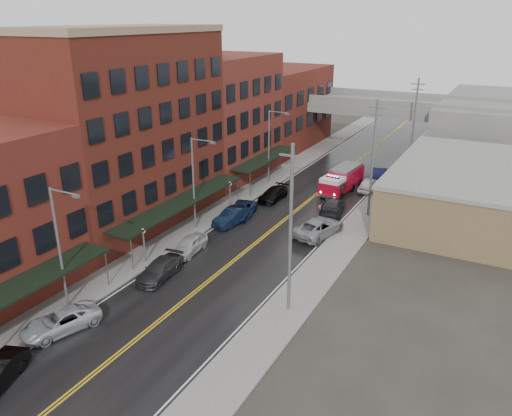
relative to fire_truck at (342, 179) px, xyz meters
The scene contains 34 objects.
ground 41.18m from the fire_truck, 93.10° to the right, with size 220.00×220.00×0.00m, color #2D2B26.
road 11.42m from the fire_truck, 101.34° to the right, with size 11.00×160.00×0.02m, color black.
sidewalk_left 14.69m from the fire_truck, 130.65° to the right, with size 3.00×160.00×0.15m, color slate.
sidewalk_right 12.29m from the fire_truck, 65.42° to the right, with size 3.00×160.00×0.15m, color slate.
curb_left 13.68m from the fire_truck, 125.37° to the right, with size 0.30×160.00×0.15m, color gray.
curb_right 11.70m from the fire_truck, 72.85° to the right, with size 0.30×160.00×0.15m, color gray.
brick_building_b 24.99m from the fire_truck, 130.63° to the right, with size 9.00×20.00×18.00m, color #561F16.
brick_building_c 16.65m from the fire_truck, behind, with size 9.00×15.00×15.00m, color maroon.
brick_building_far 23.38m from the fire_truck, 132.56° to the left, with size 9.00×20.00×12.00m, color maroon.
tan_building 13.85m from the fire_truck, ahead, with size 14.00×22.00×5.00m, color brown.
right_far_block 33.02m from the fire_truck, 61.38° to the left, with size 18.00×30.00×8.00m, color slate.
awning_0 38.37m from the fire_truck, 104.68° to the right, with size 2.60×16.00×3.09m.
awning_1 20.59m from the fire_truck, 118.24° to the right, with size 2.60×18.00×3.09m.
awning_2 9.84m from the fire_truck, behind, with size 2.60×13.00×3.09m.
globe_lamp_1 26.55m from the fire_truck, 108.97° to the right, with size 0.44×0.44×3.12m.
globe_lamp_2 14.08m from the fire_truck, 127.86° to the right, with size 0.44×0.44×3.12m.
street_lamp_0 34.43m from the fire_truck, 104.85° to the right, with size 2.64×0.22×9.00m.
street_lamp_1 19.56m from the fire_truck, 117.17° to the right, with size 2.64×0.22×9.00m.
street_lamp_2 9.57m from the fire_truck, behind, with size 2.64×0.22×9.00m.
utility_pole_0 26.99m from the fire_truck, 79.21° to the right, with size 1.80×0.24×12.00m.
utility_pole_1 9.21m from the fire_truck, 50.78° to the right, with size 1.80×0.24×12.00m.
utility_pole_2 15.52m from the fire_truck, 70.32° to the left, with size 1.80×0.24×12.00m.
overpass 21.49m from the fire_truck, 96.08° to the left, with size 40.00×10.00×7.50m.
fire_truck is the anchor object (origin of this frame).
parked_car_left_2 36.04m from the fire_truck, 101.57° to the right, with size 2.35×5.09×1.41m, color #B4B8BD.
parked_car_left_3 27.21m from the fire_truck, 102.72° to the right, with size 1.97×4.84×1.41m, color #29292C.
parked_car_left_4 22.70m from the fire_truck, 106.59° to the right, with size 1.76×4.36×1.49m, color #B8B8B8.
parked_car_left_5 15.75m from the fire_truck, 114.06° to the right, with size 1.67×4.79×1.58m, color black.
parked_car_left_6 14.02m from the fire_truck, 118.54° to the right, with size 2.31×5.02×1.39m, color #121D44.
parked_car_left_7 8.64m from the fire_truck, 132.94° to the right, with size 1.93×4.75×1.38m, color black.
parked_car_right_0 13.25m from the fire_truck, 80.52° to the right, with size 2.75×5.96×1.66m, color gray.
parked_car_right_1 7.07m from the fire_truck, 78.72° to the right, with size 2.20×5.40×1.57m, color #242427.
parked_car_right_2 3.41m from the fire_truck, 33.58° to the left, with size 1.84×4.58×1.56m, color silver.
parked_car_right_3 7.29m from the fire_truck, 67.52° to the left, with size 1.77×5.08×1.67m, color black.
Camera 1 is at (19.26, -12.81, 19.36)m, focal length 35.00 mm.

